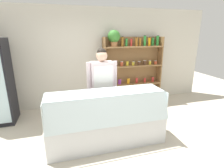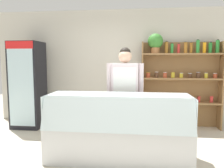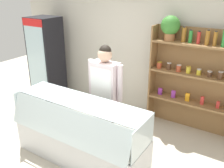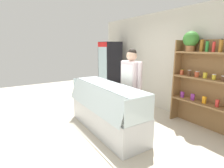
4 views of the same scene
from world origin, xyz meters
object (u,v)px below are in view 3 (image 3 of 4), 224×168
(shelving_unit, at_px, (193,68))
(shop_clerk, at_px, (105,87))
(drinks_fridge, at_px, (46,59))
(deli_display_case, at_px, (80,142))

(shelving_unit, relative_size, shop_clerk, 1.21)
(shelving_unit, bearing_deg, drinks_fridge, -173.86)
(deli_display_case, xyz_separation_m, shop_clerk, (0.07, 0.60, 0.73))
(shelving_unit, relative_size, deli_display_case, 0.98)
(drinks_fridge, distance_m, shelving_unit, 3.34)
(shelving_unit, bearing_deg, shop_clerk, -131.60)
(shop_clerk, bearing_deg, drinks_fridge, 159.30)
(drinks_fridge, height_order, shop_clerk, drinks_fridge)
(deli_display_case, distance_m, shop_clerk, 0.95)
(shelving_unit, xyz_separation_m, deli_display_case, (-1.14, -1.81, -0.92))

